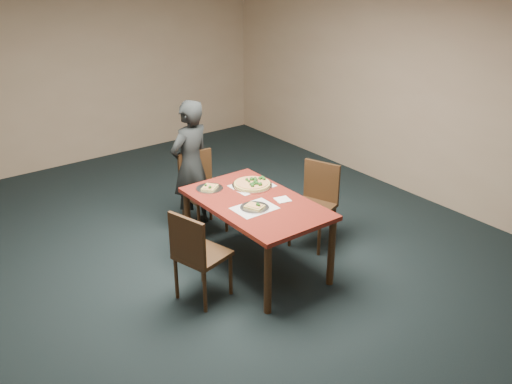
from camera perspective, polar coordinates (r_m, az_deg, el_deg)
ground at (r=5.89m, az=-1.93°, el=-7.99°), size 8.00×8.00×0.00m
room_shell at (r=5.17m, az=-2.20°, el=8.53°), size 8.00×8.00×8.00m
dining_table at (r=5.66m, az=-0.00°, el=-1.77°), size 0.90×1.50×0.75m
chair_far at (r=6.56m, az=-5.56°, el=0.53°), size 0.44×0.44×0.91m
chair_left at (r=5.23m, az=-5.97°, el=-5.99°), size 0.52×0.52×0.91m
chair_right at (r=6.25m, az=6.05°, el=-0.71°), size 0.54×0.54×0.91m
diner at (r=6.52m, az=-6.56°, el=2.67°), size 0.62×0.48×1.52m
placemat_main at (r=5.96m, az=-0.40°, el=0.62°), size 0.42×0.32×0.00m
placemat_near at (r=5.47m, az=-0.15°, el=-1.63°), size 0.40×0.30×0.00m
pizza_pan at (r=5.95m, az=-0.35°, el=0.83°), size 0.42×0.42×0.08m
slice_plate_near at (r=5.47m, az=-0.13°, el=-1.51°), size 0.28×0.28×0.06m
slice_plate_far at (r=5.90m, az=-4.67°, el=0.41°), size 0.28×0.28×0.06m
napkin at (r=5.65m, az=2.68°, el=-0.76°), size 0.17×0.17×0.01m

